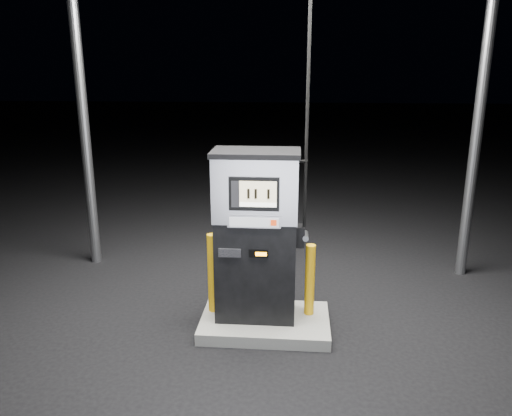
{
  "coord_description": "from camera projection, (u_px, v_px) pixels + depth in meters",
  "views": [
    {
      "loc": [
        0.36,
        -5.64,
        3.2
      ],
      "look_at": [
        -0.11,
        0.0,
        1.58
      ],
      "focal_mm": 35.0,
      "sensor_mm": 36.0,
      "label": 1
    }
  ],
  "objects": [
    {
      "name": "fuel_dispenser",
      "position": [
        256.0,
        234.0,
        6.05
      ],
      "size": [
        1.15,
        0.63,
        4.37
      ],
      "rotation": [
        0.0,
        0.0,
        0.0
      ],
      "color": "black",
      "rests_on": "pump_island"
    },
    {
      "name": "ground",
      "position": [
        265.0,
        328.0,
        6.31
      ],
      "size": [
        80.0,
        80.0,
        0.0
      ],
      "primitive_type": "plane",
      "color": "black",
      "rests_on": "ground"
    },
    {
      "name": "bollard_right",
      "position": [
        310.0,
        280.0,
        6.25
      ],
      "size": [
        0.15,
        0.15,
        0.93
      ],
      "primitive_type": "cylinder",
      "rotation": [
        0.0,
        0.0,
        -0.27
      ],
      "color": "#FEB50E",
      "rests_on": "pump_island"
    },
    {
      "name": "bollard_left",
      "position": [
        213.0,
        273.0,
        6.32
      ],
      "size": [
        0.16,
        0.16,
        1.03
      ],
      "primitive_type": "cylinder",
      "rotation": [
        0.0,
        0.0,
        0.19
      ],
      "color": "#FEB50E",
      "rests_on": "pump_island"
    },
    {
      "name": "pump_island",
      "position": [
        265.0,
        323.0,
        6.29
      ],
      "size": [
        1.6,
        1.0,
        0.15
      ],
      "primitive_type": "cube",
      "color": "slate",
      "rests_on": "ground"
    }
  ]
}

